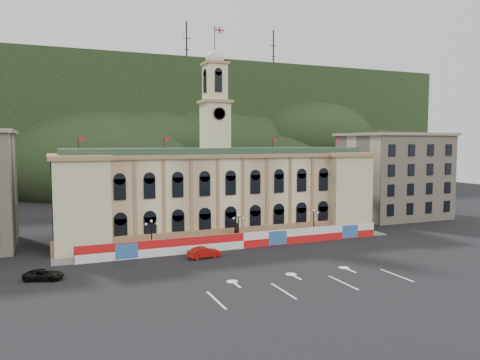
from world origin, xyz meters
name	(u,v)px	position (x,y,z in m)	size (l,w,h in m)	color
ground	(289,273)	(0.00, 0.00, 0.00)	(260.00, 260.00, 0.00)	black
lane_markings	(310,284)	(0.00, -5.00, 0.00)	(26.00, 10.00, 0.02)	white
hill_ridge	(129,134)	(0.03, 121.99, 19.48)	(230.00, 80.00, 64.00)	black
city_hall	(216,191)	(0.00, 27.63, 7.85)	(56.20, 17.60, 37.10)	beige
side_building_right	(394,175)	(43.00, 30.93, 9.33)	(21.00, 17.00, 18.60)	#C1AE94
hoarding_fence	(243,240)	(0.06, 15.07, 1.25)	(50.00, 0.44, 2.50)	red
pavement	(237,244)	(0.00, 17.75, 0.08)	(56.00, 5.50, 0.16)	slate
statue	(236,237)	(0.00, 18.00, 1.19)	(1.40, 1.40, 3.72)	#595651
lamp_left	(151,234)	(-14.00, 17.00, 3.07)	(1.96, 0.44, 5.15)	black
lamp_center	(238,227)	(0.00, 17.00, 3.07)	(1.96, 0.44, 5.15)	black
lamp_right	(314,221)	(14.00, 17.00, 3.07)	(1.96, 0.44, 5.15)	black
red_sedan	(204,252)	(-7.55, 11.68, 0.79)	(4.97, 2.23, 1.58)	#9F0F0B
black_suv	(44,275)	(-28.85, 8.77, 0.65)	(5.11, 3.59, 1.29)	black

